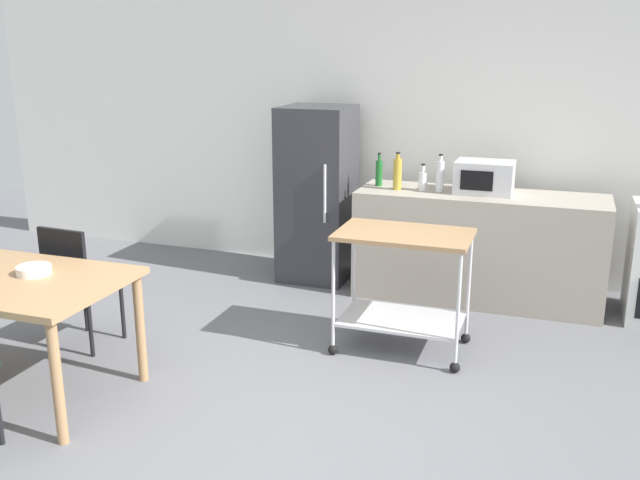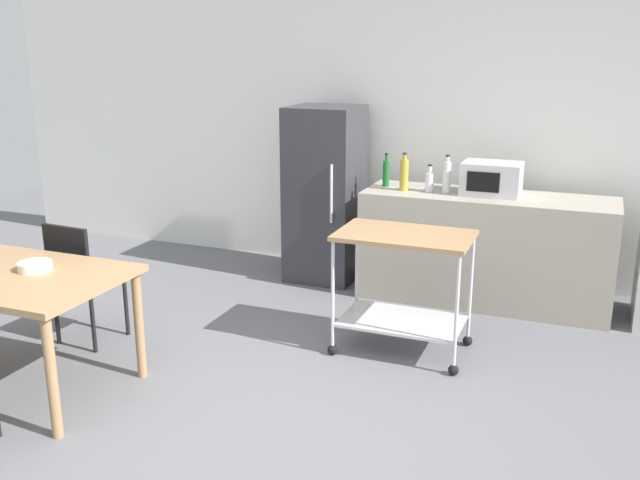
{
  "view_description": "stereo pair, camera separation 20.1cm",
  "coord_description": "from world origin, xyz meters",
  "px_view_note": "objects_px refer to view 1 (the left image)",
  "views": [
    {
      "loc": [
        1.51,
        -3.12,
        2.1
      ],
      "look_at": [
        0.0,
        1.2,
        0.8
      ],
      "focal_mm": 39.63,
      "sensor_mm": 36.0,
      "label": 1
    },
    {
      "loc": [
        1.69,
        -3.05,
        2.1
      ],
      "look_at": [
        0.0,
        1.2,
        0.8
      ],
      "focal_mm": 39.63,
      "sensor_mm": 36.0,
      "label": 2
    }
  ],
  "objects_px": {
    "chair_black": "(77,277)",
    "bottle_olive_oil": "(440,176)",
    "dining_table": "(0,289)",
    "bottle_wine": "(423,180)",
    "microwave": "(484,177)",
    "fruit_bowl": "(34,270)",
    "kitchen_cart": "(403,271)",
    "refrigerator": "(317,194)",
    "bottle_hot_sauce": "(379,172)",
    "bottle_soy_sauce": "(397,173)"
  },
  "relations": [
    {
      "from": "bottle_hot_sauce",
      "to": "fruit_bowl",
      "type": "xyz_separation_m",
      "value": [
        -1.45,
        -2.54,
        -0.24
      ]
    },
    {
      "from": "bottle_wine",
      "to": "dining_table",
      "type": "bearing_deg",
      "value": -128.43
    },
    {
      "from": "microwave",
      "to": "fruit_bowl",
      "type": "height_order",
      "value": "microwave"
    },
    {
      "from": "chair_black",
      "to": "microwave",
      "type": "distance_m",
      "value": 3.21
    },
    {
      "from": "dining_table",
      "to": "bottle_olive_oil",
      "type": "distance_m",
      "value": 3.37
    },
    {
      "from": "chair_black",
      "to": "fruit_bowl",
      "type": "xyz_separation_m",
      "value": [
        0.18,
        -0.6,
        0.26
      ]
    },
    {
      "from": "microwave",
      "to": "bottle_soy_sauce",
      "type": "bearing_deg",
      "value": -171.53
    },
    {
      "from": "refrigerator",
      "to": "microwave",
      "type": "xyz_separation_m",
      "value": [
        1.46,
        -0.06,
        0.25
      ]
    },
    {
      "from": "fruit_bowl",
      "to": "microwave",
      "type": "bearing_deg",
      "value": 47.41
    },
    {
      "from": "refrigerator",
      "to": "fruit_bowl",
      "type": "relative_size",
      "value": 7.64
    },
    {
      "from": "bottle_hot_sauce",
      "to": "dining_table",
      "type": "bearing_deg",
      "value": -121.76
    },
    {
      "from": "chair_black",
      "to": "kitchen_cart",
      "type": "distance_m",
      "value": 2.25
    },
    {
      "from": "bottle_hot_sauce",
      "to": "bottle_olive_oil",
      "type": "relative_size",
      "value": 0.91
    },
    {
      "from": "bottle_wine",
      "to": "microwave",
      "type": "xyz_separation_m",
      "value": [
        0.48,
        0.08,
        0.04
      ]
    },
    {
      "from": "bottle_olive_oil",
      "to": "microwave",
      "type": "bearing_deg",
      "value": 11.96
    },
    {
      "from": "bottle_soy_sauce",
      "to": "microwave",
      "type": "bearing_deg",
      "value": 8.47
    },
    {
      "from": "kitchen_cart",
      "to": "bottle_wine",
      "type": "bearing_deg",
      "value": 95.39
    },
    {
      "from": "dining_table",
      "to": "refrigerator",
      "type": "bearing_deg",
      "value": 68.68
    },
    {
      "from": "refrigerator",
      "to": "kitchen_cart",
      "type": "bearing_deg",
      "value": -50.21
    },
    {
      "from": "chair_black",
      "to": "bottle_hot_sauce",
      "type": "height_order",
      "value": "bottle_hot_sauce"
    },
    {
      "from": "chair_black",
      "to": "fruit_bowl",
      "type": "bearing_deg",
      "value": 110.43
    },
    {
      "from": "bottle_soy_sauce",
      "to": "fruit_bowl",
      "type": "relative_size",
      "value": 1.54
    },
    {
      "from": "refrigerator",
      "to": "bottle_hot_sauce",
      "type": "relative_size",
      "value": 5.48
    },
    {
      "from": "bottle_soy_sauce",
      "to": "fruit_bowl",
      "type": "height_order",
      "value": "bottle_soy_sauce"
    },
    {
      "from": "bottle_hot_sauce",
      "to": "bottle_soy_sauce",
      "type": "height_order",
      "value": "bottle_soy_sauce"
    },
    {
      "from": "bottle_olive_oil",
      "to": "microwave",
      "type": "height_order",
      "value": "bottle_olive_oil"
    },
    {
      "from": "bottle_hot_sauce",
      "to": "fruit_bowl",
      "type": "height_order",
      "value": "bottle_hot_sauce"
    },
    {
      "from": "bottle_wine",
      "to": "microwave",
      "type": "height_order",
      "value": "microwave"
    },
    {
      "from": "chair_black",
      "to": "bottle_olive_oil",
      "type": "relative_size",
      "value": 2.87
    },
    {
      "from": "chair_black",
      "to": "refrigerator",
      "type": "relative_size",
      "value": 0.57
    },
    {
      "from": "kitchen_cart",
      "to": "bottle_hot_sauce",
      "type": "height_order",
      "value": "bottle_hot_sauce"
    },
    {
      "from": "dining_table",
      "to": "microwave",
      "type": "xyz_separation_m",
      "value": [
        2.51,
        2.64,
        0.36
      ]
    },
    {
      "from": "microwave",
      "to": "bottle_hot_sauce",
      "type": "bearing_deg",
      "value": 179.7
    },
    {
      "from": "bottle_soy_sauce",
      "to": "bottle_wine",
      "type": "distance_m",
      "value": 0.22
    },
    {
      "from": "bottle_hot_sauce",
      "to": "microwave",
      "type": "relative_size",
      "value": 0.61
    },
    {
      "from": "refrigerator",
      "to": "bottle_hot_sauce",
      "type": "bearing_deg",
      "value": -5.93
    },
    {
      "from": "bottle_olive_oil",
      "to": "microwave",
      "type": "relative_size",
      "value": 0.67
    },
    {
      "from": "chair_black",
      "to": "bottle_olive_oil",
      "type": "xyz_separation_m",
      "value": [
        2.16,
        1.87,
        0.52
      ]
    },
    {
      "from": "chair_black",
      "to": "microwave",
      "type": "bearing_deg",
      "value": -138.32
    },
    {
      "from": "kitchen_cart",
      "to": "fruit_bowl",
      "type": "bearing_deg",
      "value": -146.35
    },
    {
      "from": "dining_table",
      "to": "bottle_wine",
      "type": "distance_m",
      "value": 3.28
    },
    {
      "from": "microwave",
      "to": "fruit_bowl",
      "type": "bearing_deg",
      "value": -132.59
    },
    {
      "from": "bottle_hot_sauce",
      "to": "fruit_bowl",
      "type": "distance_m",
      "value": 2.94
    },
    {
      "from": "bottle_soy_sauce",
      "to": "bottle_olive_oil",
      "type": "bearing_deg",
      "value": 4.92
    },
    {
      "from": "kitchen_cart",
      "to": "refrigerator",
      "type": "bearing_deg",
      "value": 129.79
    },
    {
      "from": "microwave",
      "to": "fruit_bowl",
      "type": "xyz_separation_m",
      "value": [
        -2.33,
        -2.54,
        -0.25
      ]
    },
    {
      "from": "chair_black",
      "to": "bottle_hot_sauce",
      "type": "bearing_deg",
      "value": -126.01
    },
    {
      "from": "kitchen_cart",
      "to": "bottle_wine",
      "type": "distance_m",
      "value": 1.23
    },
    {
      "from": "microwave",
      "to": "refrigerator",
      "type": "bearing_deg",
      "value": 177.45
    },
    {
      "from": "refrigerator",
      "to": "fruit_bowl",
      "type": "height_order",
      "value": "refrigerator"
    }
  ]
}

